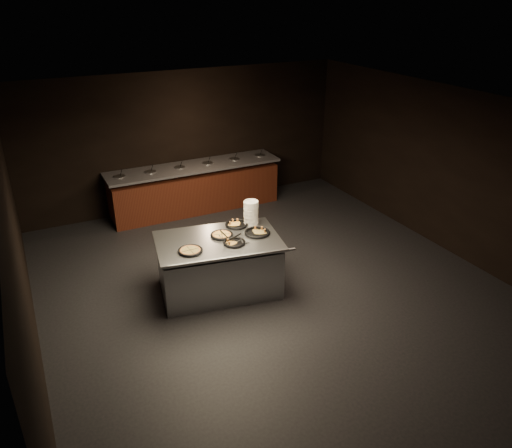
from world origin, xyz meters
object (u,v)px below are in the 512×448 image
object	(u,v)px
serving_counter	(219,266)
pan_veggie_whole	(190,251)
plate_stack	(251,212)
pan_cheese_whole	(222,235)

from	to	relation	value
serving_counter	pan_veggie_whole	world-z (taller)	pan_veggie_whole
serving_counter	plate_stack	xyz separation A→B (m)	(0.71, 0.31, 0.66)
plate_stack	pan_cheese_whole	xyz separation A→B (m)	(-0.61, -0.22, -0.17)
plate_stack	pan_veggie_whole	xyz separation A→B (m)	(-1.22, -0.49, -0.17)
pan_veggie_whole	plate_stack	bearing A→B (deg)	21.67
serving_counter	pan_cheese_whole	bearing A→B (deg)	53.05
pan_veggie_whole	pan_cheese_whole	world-z (taller)	same
pan_cheese_whole	serving_counter	bearing A→B (deg)	-137.11
pan_veggie_whole	pan_cheese_whole	bearing A→B (deg)	23.72
serving_counter	pan_cheese_whole	world-z (taller)	pan_cheese_whole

